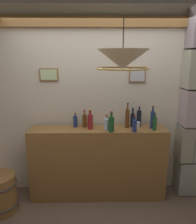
% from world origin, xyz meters
% --- Properties ---
extents(panelled_rear_partition, '(3.10, 0.15, 2.69)m').
position_xyz_m(panelled_rear_partition, '(-0.00, 1.10, 1.42)').
color(panelled_rear_partition, beige).
rests_on(panelled_rear_partition, ground).
extents(stone_pillar, '(0.37, 0.36, 2.62)m').
position_xyz_m(stone_pillar, '(1.35, 0.94, 1.32)').
color(stone_pillar, gray).
rests_on(stone_pillar, ground).
extents(bar_shelf_unit, '(1.91, 0.36, 1.04)m').
position_xyz_m(bar_shelf_unit, '(0.00, 0.84, 0.52)').
color(bar_shelf_unit, olive).
rests_on(bar_shelf_unit, ground).
extents(liquor_bottle_port, '(0.06, 0.06, 0.28)m').
position_xyz_m(liquor_bottle_port, '(0.59, 0.96, 1.16)').
color(liquor_bottle_port, black).
rests_on(liquor_bottle_port, bar_shelf_unit).
extents(liquor_bottle_vodka, '(0.08, 0.08, 0.21)m').
position_xyz_m(liquor_bottle_vodka, '(0.12, 0.78, 1.13)').
color(liquor_bottle_vodka, silver).
rests_on(liquor_bottle_vodka, bar_shelf_unit).
extents(liquor_bottle_gin, '(0.06, 0.06, 0.27)m').
position_xyz_m(liquor_bottle_gin, '(0.49, 0.93, 1.15)').
color(liquor_bottle_gin, black).
rests_on(liquor_bottle_gin, bar_shelf_unit).
extents(liquor_bottle_whiskey, '(0.06, 0.06, 0.22)m').
position_xyz_m(liquor_bottle_whiskey, '(0.48, 0.70, 1.13)').
color(liquor_bottle_whiskey, navy).
rests_on(liquor_bottle_whiskey, bar_shelf_unit).
extents(liquor_bottle_tequila, '(0.06, 0.06, 0.25)m').
position_xyz_m(liquor_bottle_tequila, '(-0.19, 0.92, 1.14)').
color(liquor_bottle_tequila, brown).
rests_on(liquor_bottle_tequila, bar_shelf_unit).
extents(liquor_bottle_scotch, '(0.06, 0.06, 0.22)m').
position_xyz_m(liquor_bottle_scotch, '(-0.32, 0.92, 1.13)').
color(liquor_bottle_scotch, navy).
rests_on(liquor_bottle_scotch, bar_shelf_unit).
extents(liquor_bottle_brandy, '(0.05, 0.05, 0.25)m').
position_xyz_m(liquor_bottle_brandy, '(0.77, 0.75, 1.14)').
color(liquor_bottle_brandy, '#195024').
rests_on(liquor_bottle_brandy, bar_shelf_unit).
extents(liquor_bottle_bourbon, '(0.08, 0.08, 0.28)m').
position_xyz_m(liquor_bottle_bourbon, '(0.17, 0.71, 1.15)').
color(liquor_bottle_bourbon, '#174A21').
rests_on(liquor_bottle_bourbon, bar_shelf_unit).
extents(liquor_bottle_rye, '(0.08, 0.08, 0.28)m').
position_xyz_m(liquor_bottle_rye, '(-0.11, 0.83, 1.15)').
color(liquor_bottle_rye, maroon).
rests_on(liquor_bottle_rye, bar_shelf_unit).
extents(liquor_bottle_mezcal, '(0.06, 0.06, 0.36)m').
position_xyz_m(liquor_bottle_mezcal, '(0.41, 0.88, 1.18)').
color(liquor_bottle_mezcal, brown).
rests_on(liquor_bottle_mezcal, bar_shelf_unit).
extents(liquor_bottle_amaro, '(0.06, 0.06, 0.33)m').
position_xyz_m(liquor_bottle_amaro, '(0.75, 0.85, 1.17)').
color(liquor_bottle_amaro, navy).
rests_on(liquor_bottle_amaro, bar_shelf_unit).
extents(glass_tumbler_rocks, '(0.07, 0.07, 0.09)m').
position_xyz_m(glass_tumbler_rocks, '(0.55, 0.86, 1.09)').
color(glass_tumbler_rocks, silver).
rests_on(glass_tumbler_rocks, bar_shelf_unit).
extents(pendant_lamp, '(0.53, 0.53, 0.49)m').
position_xyz_m(pendant_lamp, '(0.24, 0.16, 1.99)').
color(pendant_lamp, '#EFE5C6').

